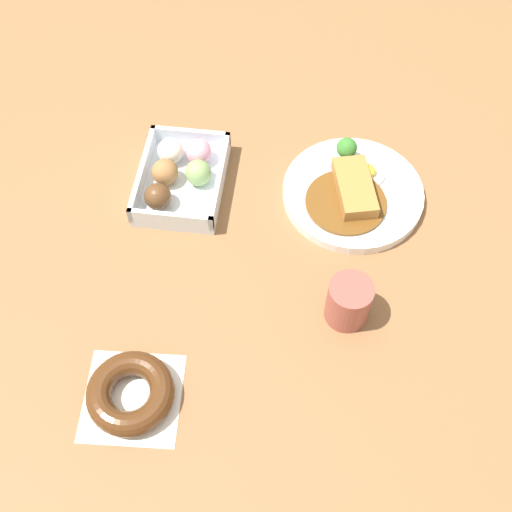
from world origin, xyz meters
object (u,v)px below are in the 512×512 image
chocolate_ring_donut (131,393)px  curry_plate (352,191)px  donut_box (180,175)px  coffee_mug (349,302)px

chocolate_ring_donut → curry_plate: bearing=143.7°
curry_plate → donut_box: curry_plate is taller
curry_plate → coffee_mug: bearing=0.1°
curry_plate → donut_box: bearing=-88.5°
coffee_mug → curry_plate: bearing=-179.9°
chocolate_ring_donut → coffee_mug: 0.34m
curry_plate → coffee_mug: (0.22, 0.00, 0.02)m
curry_plate → coffee_mug: 0.23m
chocolate_ring_donut → coffee_mug: coffee_mug is taller
curry_plate → donut_box: size_ratio=1.24×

